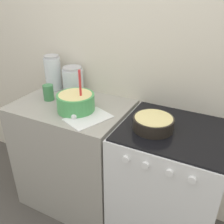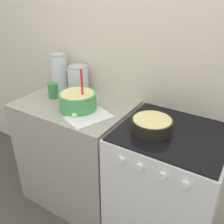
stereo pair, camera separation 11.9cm
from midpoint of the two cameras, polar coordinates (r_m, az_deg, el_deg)
wall_back at (r=1.78m, az=9.83°, el=11.83°), size 4.63×0.05×2.40m
countertop_cabinet at (r=2.05m, az=-6.13°, el=-9.32°), size 0.81×0.58×0.89m
stove at (r=1.79m, az=14.08°, el=-16.67°), size 0.65×0.60×0.89m
mixing_bowl at (r=1.70m, az=-5.85°, el=2.69°), size 0.25×0.25×0.29m
baking_pan at (r=1.48m, az=11.40°, el=-2.88°), size 0.24×0.24×0.08m
storage_jar_left at (r=2.09m, az=-10.22°, el=8.66°), size 0.13×0.13×0.28m
storage_jar_middle at (r=1.98m, az=-5.96°, el=7.04°), size 0.16×0.16×0.21m
tin_can at (r=1.91m, az=-11.55°, el=4.81°), size 0.08×0.08×0.12m
recipe_page at (r=1.61m, az=-3.23°, el=-1.22°), size 0.28×0.33×0.01m
measuring_spoon at (r=1.62m, az=-6.83°, el=-0.75°), size 0.12×0.04×0.04m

